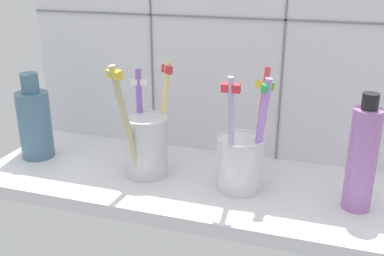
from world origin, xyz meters
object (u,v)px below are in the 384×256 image
toothbrush_cup_right (242,158)px  ceramic_vase (35,122)px  soap_bottle (362,158)px  toothbrush_cup_left (146,142)px

toothbrush_cup_right → ceramic_vase: size_ratio=1.23×
toothbrush_cup_right → ceramic_vase: (-34.07, 0.58, 1.37)cm
soap_bottle → toothbrush_cup_left: bearing=178.5°
toothbrush_cup_left → toothbrush_cup_right: (14.43, 0.00, -0.66)cm
toothbrush_cup_left → ceramic_vase: (-19.64, 0.58, 0.71)cm
toothbrush_cup_left → soap_bottle: (29.93, -0.77, 1.88)cm
toothbrush_cup_left → ceramic_vase: size_ratio=1.28×
toothbrush_cup_left → soap_bottle: size_ratio=1.15×
ceramic_vase → soap_bottle: size_ratio=0.90×
toothbrush_cup_right → soap_bottle: bearing=-2.8°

